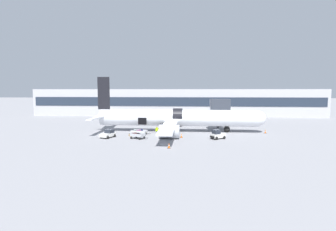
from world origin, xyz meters
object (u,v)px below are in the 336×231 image
Objects in this scene: baggage_tug_lead at (218,135)px; ground_crew_loader_a at (162,129)px; baggage_cart_queued at (138,136)px; suitcase_on_tarmac_upright at (130,135)px; ground_crew_driver at (157,131)px; airplane at (175,118)px; baggage_tug_mid at (108,134)px; ground_crew_loader_b at (159,132)px; baggage_cart_loading at (139,132)px.

ground_crew_loader_a is (-9.99, 3.83, 0.30)m from baggage_tug_lead.
suitcase_on_tarmac_upright is at bearing 130.96° from baggage_cart_queued.
ground_crew_driver reaches higher than baggage_tug_lead.
airplane is 6.04m from ground_crew_driver.
baggage_tug_mid is 8.85m from ground_crew_driver.
ground_crew_loader_b reaches higher than suitcase_on_tarmac_upright.
ground_crew_driver reaches higher than baggage_tug_mid.
baggage_tug_mid is at bearing -179.23° from baggage_tug_lead.
baggage_tug_mid is 0.84× the size of baggage_cart_loading.
suitcase_on_tarmac_upright is (-15.65, 1.23, -0.43)m from baggage_tug_lead.
ground_crew_loader_b is at bearing 170.38° from baggage_tug_lead.
baggage_cart_loading is (-14.34, 3.44, -0.21)m from baggage_tug_lead.
baggage_cart_queued is 2.14× the size of ground_crew_loader_b.
airplane reaches higher than ground_crew_driver.
ground_crew_loader_b is at bearing -100.08° from ground_crew_loader_a.
airplane is at bearing 56.79° from ground_crew_driver.
suitcase_on_tarmac_upright is at bearing -162.42° from ground_crew_driver.
baggage_tug_mid is at bearing -145.78° from airplane.
ground_crew_loader_a reaches higher than baggage_cart_queued.
baggage_tug_mid is at bearing -167.25° from ground_crew_loader_b.
suitcase_on_tarmac_upright is (-1.30, -2.21, -0.22)m from baggage_cart_loading.
baggage_cart_loading is at bearing 97.51° from baggage_cart_queued.
ground_crew_driver reaches higher than baggage_cart_loading.
baggage_tug_lead is at bearing -9.62° from ground_crew_loader_b.
airplane is at bearing 135.81° from baggage_tug_lead.
ground_crew_driver is at bearing -123.21° from airplane.
ground_crew_driver is (8.33, 2.99, 0.25)m from baggage_tug_mid.
baggage_cart_loading is 2.09× the size of ground_crew_loader_a.
ground_crew_loader_a is 1.11× the size of ground_crew_driver.
ground_crew_driver is (-3.16, -4.82, -1.80)m from airplane.
baggage_cart_queued is 1.80× the size of ground_crew_loader_a.
ground_crew_driver is at bearing 165.96° from baggage_tug_lead.
baggage_cart_loading is (4.91, 3.70, -0.17)m from baggage_tug_mid.
ground_crew_loader_b is (-2.59, -5.80, -1.86)m from airplane.
baggage_cart_queued is 2.00× the size of ground_crew_driver.
ground_crew_driver is at bearing 52.19° from baggage_cart_queued.
ground_crew_loader_a is (4.36, 0.38, 0.52)m from baggage_cart_loading.
airplane is 10.78× the size of baggage_tug_mid.
baggage_tug_mid is 0.98× the size of baggage_cart_queued.
baggage_tug_lead is at bearing -20.96° from ground_crew_loader_a.
ground_crew_loader_a reaches higher than baggage_tug_mid.
baggage_tug_lead reaches higher than ground_crew_loader_b.
baggage_tug_mid is at bearing -160.25° from ground_crew_driver.
ground_crew_loader_a is at bearing 24.59° from suitcase_on_tarmac_upright.
ground_crew_loader_b is (8.90, 2.01, 0.20)m from baggage_tug_mid.
baggage_tug_lead reaches higher than baggage_cart_queued.
baggage_cart_queued is (5.48, -0.67, -0.13)m from baggage_tug_mid.
ground_crew_loader_b is (-10.35, 1.75, 0.15)m from baggage_tug_lead.
baggage_cart_queued is (0.58, -4.37, 0.03)m from baggage_cart_loading.
suitcase_on_tarmac_upright is at bearing -120.55° from baggage_cart_loading.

